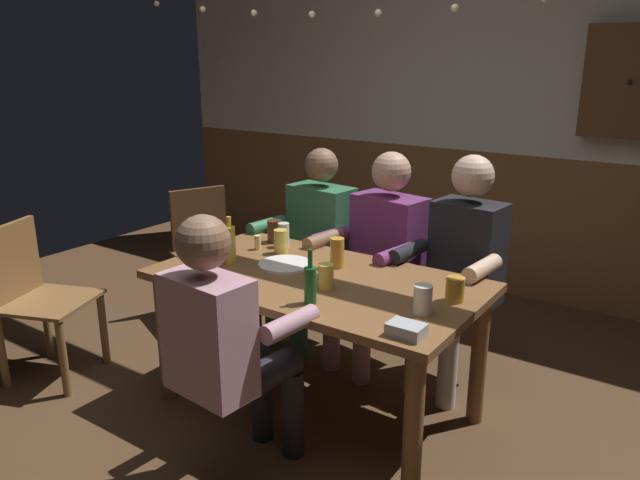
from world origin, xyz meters
TOP-DOWN VIEW (x-y plane):
  - ground_plane at (0.00, 0.00)m, footprint 6.91×6.91m
  - back_wall_upper at (0.00, 2.36)m, footprint 5.76×0.12m
  - back_wall_wainscot at (0.00, 2.36)m, footprint 5.76×0.12m
  - dining_table at (0.00, 0.17)m, footprint 1.59×0.87m
  - person_0 at (-0.48, 0.84)m, footprint 0.57×0.55m
  - person_1 at (-0.01, 0.84)m, footprint 0.59×0.58m
  - person_2 at (0.47, 0.84)m, footprint 0.52×0.55m
  - person_3 at (0.01, -0.48)m, footprint 0.52×0.55m
  - chair_empty_near_right at (-1.49, -0.42)m, footprint 0.57×0.57m
  - chair_empty_near_left at (-1.32, 0.74)m, footprint 0.58×0.58m
  - table_candle at (-0.52, 0.34)m, footprint 0.04×0.04m
  - condiment_caddy at (0.66, -0.17)m, footprint 0.14×0.10m
  - plate_0 at (-0.22, 0.21)m, footprint 0.28×0.28m
  - bottle_0 at (0.17, -0.11)m, footprint 0.05×0.05m
  - bottle_1 at (-0.48, 0.08)m, footprint 0.06×0.06m
  - pint_glass_0 at (0.67, 0.26)m, footprint 0.08×0.08m
  - pint_glass_1 at (-0.37, 0.36)m, footprint 0.07×0.07m
  - pint_glass_2 at (-0.53, 0.51)m, footprint 0.08×0.08m
  - pint_glass_3 at (0.13, 0.07)m, footprint 0.07×0.07m
  - pint_glass_4 at (-0.43, 0.47)m, footprint 0.06×0.06m
  - pint_glass_5 at (0.61, 0.06)m, footprint 0.08×0.08m
  - pint_glass_6 at (0.01, 0.34)m, footprint 0.07×0.07m
  - wall_dart_cabinet at (0.96, 2.23)m, footprint 0.56×0.15m

SIDE VIEW (x-z plane):
  - ground_plane at x=0.00m, z-range 0.00..0.00m
  - chair_empty_near_right at x=-1.49m, z-range 0.04..0.92m
  - chair_empty_near_left at x=-1.32m, z-range 0.04..0.92m
  - back_wall_wainscot at x=0.00m, z-range 0.00..1.07m
  - dining_table at x=0.00m, z-range 0.26..0.98m
  - person_3 at x=0.01m, z-range 0.06..1.25m
  - person_0 at x=-0.48m, z-range 0.06..1.28m
  - person_1 at x=-0.01m, z-range 0.07..1.31m
  - person_2 at x=0.47m, z-range 0.07..1.33m
  - plate_0 at x=-0.22m, z-range 0.72..0.74m
  - condiment_caddy at x=0.66m, z-range 0.72..0.77m
  - table_candle at x=-0.52m, z-range 0.72..0.80m
  - pint_glass_0 at x=0.67m, z-range 0.72..0.83m
  - pint_glass_3 at x=0.13m, z-range 0.72..0.84m
  - pint_glass_5 at x=0.61m, z-range 0.72..0.85m
  - pint_glass_2 at x=-0.53m, z-range 0.72..0.85m
  - pint_glass_1 at x=-0.37m, z-range 0.72..0.86m
  - pint_glass_4 at x=-0.43m, z-range 0.72..0.86m
  - pint_glass_6 at x=0.01m, z-range 0.72..0.88m
  - bottle_0 at x=0.17m, z-range 0.69..0.94m
  - bottle_1 at x=-0.48m, z-range 0.70..0.95m
  - wall_dart_cabinet at x=0.96m, z-range 1.25..1.95m
  - back_wall_upper at x=0.00m, z-range 1.07..2.33m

